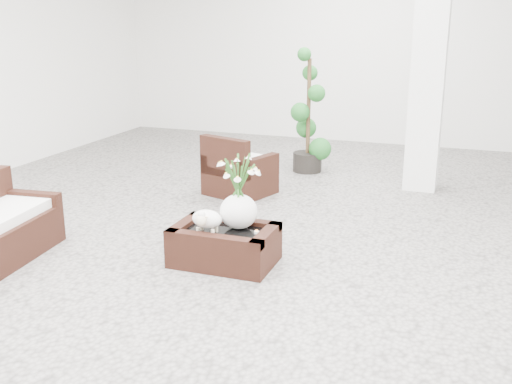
% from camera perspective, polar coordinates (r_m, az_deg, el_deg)
% --- Properties ---
extents(ground, '(11.00, 11.00, 0.00)m').
position_cam_1_polar(ground, '(5.81, 0.34, -5.61)').
color(ground, gray).
rests_on(ground, ground).
extents(column, '(0.40, 0.40, 3.50)m').
position_cam_1_polar(column, '(7.92, 15.93, 12.65)').
color(column, white).
rests_on(column, ground).
extents(coffee_table, '(0.90, 0.60, 0.31)m').
position_cam_1_polar(coffee_table, '(5.52, -2.96, -5.11)').
color(coffee_table, black).
rests_on(coffee_table, ground).
extents(sheep_figurine, '(0.28, 0.23, 0.21)m').
position_cam_1_polar(sheep_figurine, '(5.39, -4.59, -2.72)').
color(sheep_figurine, white).
rests_on(sheep_figurine, coffee_table).
extents(planter_narcissus, '(0.44, 0.44, 0.80)m').
position_cam_1_polar(planter_narcissus, '(5.40, -1.65, 0.63)').
color(planter_narcissus, white).
rests_on(planter_narcissus, coffee_table).
extents(tealight, '(0.04, 0.04, 0.03)m').
position_cam_1_polar(tealight, '(5.38, 0.05, -3.74)').
color(tealight, white).
rests_on(tealight, coffee_table).
extents(armchair, '(0.89, 0.87, 0.76)m').
position_cam_1_polar(armchair, '(7.57, -1.50, 2.60)').
color(armchair, black).
rests_on(armchair, ground).
extents(topiary, '(0.45, 0.45, 1.70)m').
position_cam_1_polar(topiary, '(8.62, 4.91, 7.42)').
color(topiary, '#1A511D').
rests_on(topiary, ground).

